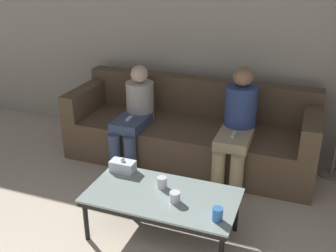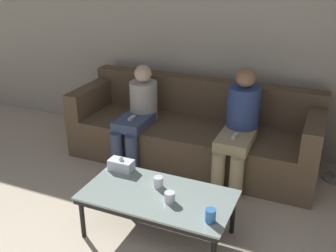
# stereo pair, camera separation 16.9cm
# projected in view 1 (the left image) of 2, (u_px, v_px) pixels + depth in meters

# --- Properties ---
(wall_back) EXTENTS (12.00, 0.06, 2.60)m
(wall_back) POSITION_uv_depth(u_px,v_px,m) (206.00, 37.00, 4.50)
(wall_back) COLOR #B7B2A3
(wall_back) RESTS_ON ground_plane
(couch) EXTENTS (2.71, 0.92, 0.87)m
(couch) POSITION_uv_depth(u_px,v_px,m) (190.00, 133.00, 4.44)
(couch) COLOR brown
(couch) RESTS_ON ground_plane
(coffee_table) EXTENTS (1.22, 0.64, 0.40)m
(coffee_table) POSITION_uv_depth(u_px,v_px,m) (162.00, 198.00, 3.16)
(coffee_table) COLOR #8C9E99
(coffee_table) RESTS_ON ground_plane
(cup_near_left) EXTENTS (0.08, 0.08, 0.09)m
(cup_near_left) POSITION_uv_depth(u_px,v_px,m) (175.00, 197.00, 3.04)
(cup_near_left) COLOR silver
(cup_near_left) RESTS_ON coffee_table
(cup_near_right) EXTENTS (0.08, 0.08, 0.09)m
(cup_near_right) POSITION_uv_depth(u_px,v_px,m) (162.00, 182.00, 3.23)
(cup_near_right) COLOR silver
(cup_near_right) RESTS_ON coffee_table
(cup_far_center) EXTENTS (0.08, 0.08, 0.10)m
(cup_far_center) POSITION_uv_depth(u_px,v_px,m) (217.00, 214.00, 2.82)
(cup_far_center) COLOR #3372BF
(cup_far_center) RESTS_ON coffee_table
(tissue_box) EXTENTS (0.22, 0.12, 0.13)m
(tissue_box) POSITION_uv_depth(u_px,v_px,m) (123.00, 166.00, 3.47)
(tissue_box) COLOR silver
(tissue_box) RESTS_ON coffee_table
(seated_person_left_end) EXTENTS (0.31, 0.70, 1.07)m
(seated_person_left_end) POSITION_uv_depth(u_px,v_px,m) (135.00, 113.00, 4.30)
(seated_person_left_end) COLOR #47567A
(seated_person_left_end) RESTS_ON ground_plane
(seated_person_mid_left) EXTENTS (0.32, 0.72, 1.16)m
(seated_person_mid_left) POSITION_uv_depth(u_px,v_px,m) (238.00, 122.00, 3.93)
(seated_person_mid_left) COLOR tan
(seated_person_mid_left) RESTS_ON ground_plane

